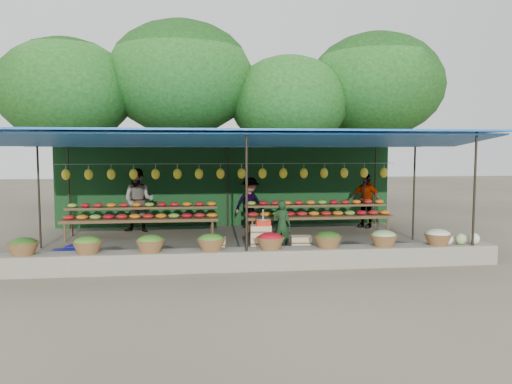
{
  "coord_description": "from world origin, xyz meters",
  "views": [
    {
      "loc": [
        -1.0,
        -12.66,
        2.42
      ],
      "look_at": [
        0.57,
        0.2,
        1.31
      ],
      "focal_mm": 35.0,
      "sensor_mm": 36.0,
      "label": 1
    }
  ],
  "objects": [
    {
      "name": "customer_left",
      "position": [
        -2.66,
        2.13,
        0.93
      ],
      "size": [
        1.03,
        0.88,
        1.87
      ],
      "primitive_type": "imported",
      "rotation": [
        0.0,
        0.0,
        -0.21
      ],
      "color": "slate",
      "rests_on": "ground"
    },
    {
      "name": "customer_right",
      "position": [
        4.24,
        2.2,
        0.84
      ],
      "size": [
        0.98,
        1.0,
        1.69
      ],
      "primitive_type": "imported",
      "rotation": [
        0.0,
        0.0,
        -0.81
      ],
      "color": "slate",
      "rests_on": "ground"
    },
    {
      "name": "blue_crate_front",
      "position": [
        -3.76,
        -1.81,
        0.15
      ],
      "size": [
        0.58,
        0.48,
        0.3
      ],
      "primitive_type": "cube",
      "rotation": [
        0.0,
        0.0,
        0.25
      ],
      "color": "navy",
      "rests_on": "ground"
    },
    {
      "name": "blue_crate_back",
      "position": [
        -3.51,
        -1.49,
        0.16
      ],
      "size": [
        0.64,
        0.54,
        0.33
      ],
      "primitive_type": "cube",
      "rotation": [
        0.0,
        0.0,
        -0.3
      ],
      "color": "navy",
      "rests_on": "ground"
    },
    {
      "name": "crate_counter",
      "position": [
        0.38,
        -1.98,
        0.31
      ],
      "size": [
        2.38,
        0.39,
        0.77
      ],
      "color": "tan",
      "rests_on": "ground"
    },
    {
      "name": "customer_mid",
      "position": [
        0.66,
        2.46,
        0.78
      ],
      "size": [
        1.16,
        0.93,
        1.57
      ],
      "primitive_type": "imported",
      "rotation": [
        0.0,
        0.0,
        0.4
      ],
      "color": "slate",
      "rests_on": "ground"
    },
    {
      "name": "netting_backdrop",
      "position": [
        0.0,
        3.15,
        1.25
      ],
      "size": [
        10.6,
        0.06,
        2.5
      ],
      "primitive_type": "cube",
      "color": "#17431C",
      "rests_on": "ground"
    },
    {
      "name": "stone_curb",
      "position": [
        0.0,
        -2.75,
        0.2
      ],
      "size": [
        10.6,
        0.55,
        0.4
      ],
      "primitive_type": "cube",
      "color": "#726C5B",
      "rests_on": "ground"
    },
    {
      "name": "vendor_seated",
      "position": [
        1.05,
        -0.97,
        0.61
      ],
      "size": [
        0.52,
        0.45,
        1.21
      ],
      "primitive_type": "imported",
      "rotation": [
        0.0,
        0.0,
        2.71
      ],
      "color": "#173318",
      "rests_on": "ground"
    },
    {
      "name": "produce_baskets",
      "position": [
        -0.1,
        -2.75,
        0.56
      ],
      "size": [
        8.98,
        0.58,
        0.34
      ],
      "color": "brown",
      "rests_on": "stone_curb"
    },
    {
      "name": "stall_canopy",
      "position": [
        -0.0,
        0.06,
        2.68
      ],
      "size": [
        10.8,
        6.6,
        2.82
      ],
      "color": "black",
      "rests_on": "ground"
    },
    {
      "name": "tree_row",
      "position": [
        0.5,
        6.09,
        4.7
      ],
      "size": [
        16.51,
        5.5,
        7.12
      ],
      "color": "#371E14",
      "rests_on": "ground"
    },
    {
      "name": "fruit_table_right",
      "position": [
        2.51,
        1.35,
        0.61
      ],
      "size": [
        4.21,
        0.95,
        0.93
      ],
      "color": "#4B351E",
      "rests_on": "ground"
    },
    {
      "name": "fruit_table_left",
      "position": [
        -2.49,
        1.35,
        0.61
      ],
      "size": [
        4.21,
        0.95,
        0.93
      ],
      "color": "#4B351E",
      "rests_on": "ground"
    },
    {
      "name": "ground",
      "position": [
        0.0,
        0.0,
        0.0
      ],
      "size": [
        60.0,
        60.0,
        0.0
      ],
      "primitive_type": "plane",
      "color": "brown",
      "rests_on": "ground"
    },
    {
      "name": "weighing_scale",
      "position": [
        0.45,
        -1.98,
        0.85
      ],
      "size": [
        0.33,
        0.33,
        0.35
      ],
      "color": "red",
      "rests_on": "crate_counter"
    }
  ]
}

